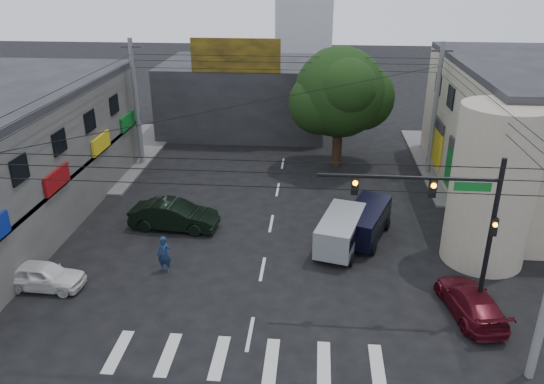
# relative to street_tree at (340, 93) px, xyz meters

# --- Properties ---
(ground) EXTENTS (160.00, 160.00, 0.00)m
(ground) POSITION_rel_street_tree_xyz_m (-4.00, -17.00, -5.47)
(ground) COLOR black
(ground) RESTS_ON ground
(sidewalk_far_left) EXTENTS (16.00, 16.00, 0.15)m
(sidewalk_far_left) POSITION_rel_street_tree_xyz_m (-22.00, 1.00, -5.40)
(sidewalk_far_left) COLOR #514F4C
(sidewalk_far_left) RESTS_ON ground
(sidewalk_far_right) EXTENTS (16.00, 16.00, 0.15)m
(sidewalk_far_right) POSITION_rel_street_tree_xyz_m (14.00, 1.00, -5.40)
(sidewalk_far_right) COLOR #514F4C
(sidewalk_far_right) RESTS_ON ground
(corner_column) EXTENTS (4.00, 4.00, 8.00)m
(corner_column) POSITION_rel_street_tree_xyz_m (7.00, -13.00, -1.47)
(corner_column) COLOR gray
(corner_column) RESTS_ON ground
(building_far) EXTENTS (14.00, 10.00, 6.00)m
(building_far) POSITION_rel_street_tree_xyz_m (-8.00, 9.00, -2.47)
(building_far) COLOR #232326
(building_far) RESTS_ON ground
(billboard) EXTENTS (7.00, 0.30, 2.60)m
(billboard) POSITION_rel_street_tree_xyz_m (-8.00, 4.10, 1.83)
(billboard) COLOR olive
(billboard) RESTS_ON building_far
(street_tree) EXTENTS (6.40, 6.40, 8.70)m
(street_tree) POSITION_rel_street_tree_xyz_m (0.00, 0.00, 0.00)
(street_tree) COLOR black
(street_tree) RESTS_ON ground
(traffic_gantry) EXTENTS (7.10, 0.35, 7.20)m
(traffic_gantry) POSITION_rel_street_tree_xyz_m (3.82, -18.00, -0.64)
(traffic_gantry) COLOR black
(traffic_gantry) RESTS_ON ground
(utility_pole_far_left) EXTENTS (0.32, 0.32, 9.20)m
(utility_pole_far_left) POSITION_rel_street_tree_xyz_m (-14.50, -1.00, -0.87)
(utility_pole_far_left) COLOR #59595B
(utility_pole_far_left) RESTS_ON ground
(utility_pole_far_right) EXTENTS (0.32, 0.32, 9.20)m
(utility_pole_far_right) POSITION_rel_street_tree_xyz_m (6.50, -1.00, -0.87)
(utility_pole_far_right) COLOR #59595B
(utility_pole_far_right) RESTS_ON ground
(dark_sedan) EXTENTS (2.55, 5.22, 1.63)m
(dark_sedan) POSITION_rel_street_tree_xyz_m (-9.42, -11.05, -4.66)
(dark_sedan) COLOR black
(dark_sedan) RESTS_ON ground
(white_compact) EXTENTS (1.83, 3.92, 1.29)m
(white_compact) POSITION_rel_street_tree_xyz_m (-13.94, -17.46, -4.83)
(white_compact) COLOR white
(white_compact) RESTS_ON ground
(maroon_sedan) EXTENTS (3.40, 5.09, 1.29)m
(maroon_sedan) POSITION_rel_street_tree_xyz_m (5.24, -17.85, -4.83)
(maroon_sedan) COLOR #480A14
(maroon_sedan) RESTS_ON ground
(silver_minivan) EXTENTS (5.23, 3.95, 1.87)m
(silver_minivan) POSITION_rel_street_tree_xyz_m (-0.14, -12.63, -4.54)
(silver_minivan) COLOR #9B9DA3
(silver_minivan) RESTS_ON ground
(navy_van) EXTENTS (5.65, 4.61, 1.82)m
(navy_van) POSITION_rel_street_tree_xyz_m (1.27, -11.33, -4.56)
(navy_van) COLOR black
(navy_van) RESTS_ON ground
(traffic_officer) EXTENTS (0.69, 0.46, 1.86)m
(traffic_officer) POSITION_rel_street_tree_xyz_m (-8.73, -15.57, -4.54)
(traffic_officer) COLOR #15274A
(traffic_officer) RESTS_ON ground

